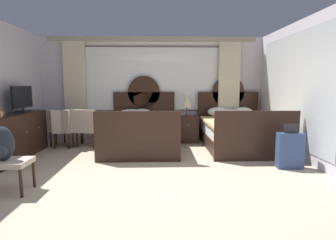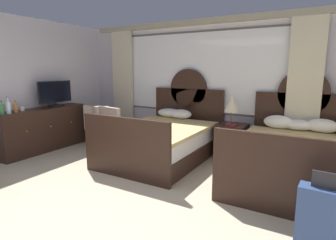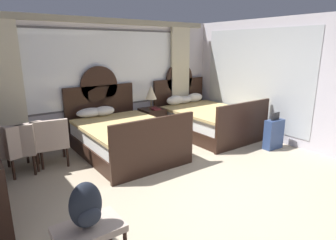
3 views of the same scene
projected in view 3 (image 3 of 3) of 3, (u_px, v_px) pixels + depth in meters
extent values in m
plane|color=tan|center=(222.00, 202.00, 3.92)|extent=(24.00, 24.00, 0.00)
cube|color=silver|center=(107.00, 80.00, 6.43)|extent=(5.83, 0.07, 2.70)
cube|color=#575459|center=(107.00, 69.00, 6.33)|extent=(3.79, 0.02, 1.72)
cube|color=white|center=(107.00, 69.00, 6.32)|extent=(3.71, 0.02, 1.64)
cube|color=beige|center=(7.00, 91.00, 5.18)|extent=(0.57, 0.08, 2.60)
cube|color=beige|center=(180.00, 77.00, 7.49)|extent=(0.57, 0.08, 2.60)
cube|color=#9C957E|center=(106.00, 21.00, 6.00)|extent=(5.36, 0.10, 0.12)
cube|color=silver|center=(266.00, 80.00, 6.43)|extent=(0.07, 4.21, 2.70)
cube|color=#B2B7BC|center=(254.00, 79.00, 6.64)|extent=(0.01, 2.94, 2.27)
cube|color=black|center=(125.00, 147.00, 5.65)|extent=(1.54, 2.14, 0.30)
cube|color=white|center=(124.00, 133.00, 5.57)|extent=(1.48, 2.04, 0.28)
cube|color=tan|center=(126.00, 126.00, 5.47)|extent=(1.58, 1.94, 0.06)
cube|color=black|center=(101.00, 113.00, 6.39)|extent=(1.62, 0.06, 1.26)
cylinder|color=black|center=(99.00, 85.00, 6.23)|extent=(0.84, 0.06, 0.84)
cube|color=black|center=(155.00, 146.00, 4.70)|extent=(1.62, 0.06, 0.97)
ellipsoid|color=white|center=(90.00, 112.00, 6.00)|extent=(0.58, 0.33, 0.19)
ellipsoid|color=white|center=(104.00, 111.00, 6.13)|extent=(0.47, 0.34, 0.20)
cube|color=black|center=(207.00, 128.00, 6.93)|extent=(1.54, 2.14, 0.30)
cube|color=white|center=(207.00, 117.00, 6.85)|extent=(1.48, 2.04, 0.28)
cube|color=tan|center=(210.00, 111.00, 6.75)|extent=(1.58, 1.94, 0.06)
cube|color=black|center=(179.00, 102.00, 7.66)|extent=(1.62, 0.06, 1.26)
cylinder|color=black|center=(179.00, 79.00, 7.50)|extent=(0.84, 0.06, 0.84)
cube|color=black|center=(243.00, 125.00, 5.98)|extent=(1.62, 0.06, 0.97)
ellipsoid|color=white|center=(175.00, 100.00, 7.24)|extent=(0.50, 0.26, 0.24)
ellipsoid|color=white|center=(184.00, 100.00, 7.45)|extent=(0.49, 0.28, 0.18)
ellipsoid|color=white|center=(195.00, 97.00, 7.64)|extent=(0.50, 0.25, 0.23)
cube|color=black|center=(152.00, 122.00, 6.80)|extent=(0.51, 0.51, 0.66)
sphere|color=tan|center=(158.00, 118.00, 6.56)|extent=(0.02, 0.02, 0.02)
cylinder|color=brown|center=(151.00, 109.00, 6.69)|extent=(0.14, 0.14, 0.02)
cylinder|color=brown|center=(151.00, 104.00, 6.66)|extent=(0.03, 0.03, 0.22)
cone|color=beige|center=(151.00, 92.00, 6.59)|extent=(0.27, 0.27, 0.34)
cube|color=maroon|center=(155.00, 109.00, 6.64)|extent=(0.18, 0.26, 0.03)
sphere|color=tan|center=(0.00, 169.00, 3.72)|extent=(0.03, 0.03, 0.03)
sphere|color=tan|center=(5.00, 184.00, 3.31)|extent=(0.03, 0.03, 0.03)
cube|color=#B29E8E|center=(50.00, 143.00, 5.10)|extent=(0.67, 0.67, 0.10)
cube|color=#B29E8E|center=(50.00, 133.00, 4.81)|extent=(0.60, 0.17, 0.43)
cube|color=#B29E8E|center=(65.00, 134.00, 5.19)|extent=(0.14, 0.54, 0.16)
cube|color=#B29E8E|center=(33.00, 138.00, 4.95)|extent=(0.14, 0.54, 0.16)
cylinder|color=black|center=(64.00, 148.00, 5.48)|extent=(0.04, 0.04, 0.35)
cylinder|color=black|center=(36.00, 153.00, 5.26)|extent=(0.04, 0.04, 0.35)
cylinder|color=black|center=(68.00, 157.00, 5.06)|extent=(0.04, 0.04, 0.35)
cylinder|color=black|center=(38.00, 162.00, 4.84)|extent=(0.04, 0.04, 0.35)
cube|color=#B29E8E|center=(19.00, 149.00, 4.81)|extent=(0.75, 0.75, 0.10)
cube|color=#B29E8E|center=(14.00, 139.00, 4.51)|extent=(0.59, 0.26, 0.43)
cube|color=#B29E8E|center=(35.00, 140.00, 4.86)|extent=(0.22, 0.53, 0.16)
cube|color=#B29E8E|center=(0.00, 143.00, 4.70)|extent=(0.22, 0.53, 0.16)
cylinder|color=black|center=(38.00, 155.00, 5.17)|extent=(0.04, 0.04, 0.35)
cylinder|color=black|center=(8.00, 158.00, 5.02)|extent=(0.04, 0.04, 0.35)
cylinder|color=black|center=(35.00, 165.00, 4.71)|extent=(0.04, 0.04, 0.35)
cylinder|color=black|center=(1.00, 169.00, 4.57)|extent=(0.04, 0.04, 0.35)
cube|color=#B29E8E|center=(19.00, 149.00, 4.81)|extent=(0.75, 0.75, 0.10)
cube|color=#B29E8E|center=(25.00, 137.00, 4.60)|extent=(0.59, 0.26, 0.43)
cube|color=#B29E8E|center=(33.00, 138.00, 4.99)|extent=(0.22, 0.53, 0.16)
cube|color=#B29E8E|center=(2.00, 146.00, 4.57)|extent=(0.22, 0.53, 0.16)
cylinder|color=black|center=(27.00, 154.00, 5.20)|extent=(0.04, 0.04, 0.35)
cylinder|color=black|center=(42.00, 160.00, 4.92)|extent=(0.04, 0.04, 0.35)
cylinder|color=black|center=(13.00, 170.00, 4.54)|extent=(0.04, 0.04, 0.35)
cube|color=#B29E8E|center=(89.00, 229.00, 2.68)|extent=(0.63, 0.42, 0.07)
cylinder|color=black|center=(110.00, 229.00, 3.04)|extent=(0.04, 0.04, 0.38)
ellipsoid|color=#1E232D|center=(86.00, 205.00, 2.61)|extent=(0.31, 0.20, 0.46)
ellipsoid|color=#262C37|center=(90.00, 217.00, 2.56)|extent=(0.22, 0.09, 0.18)
cube|color=navy|center=(274.00, 134.00, 5.91)|extent=(0.44, 0.21, 0.62)
cube|color=#232326|center=(275.00, 116.00, 5.81)|extent=(0.24, 0.03, 0.16)
cylinder|color=black|center=(267.00, 149.00, 5.89)|extent=(0.05, 0.02, 0.05)
cylinder|color=black|center=(278.00, 146.00, 6.08)|extent=(0.05, 0.02, 0.05)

